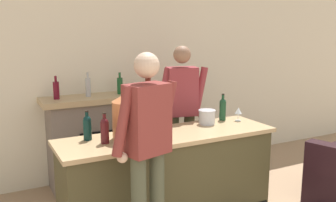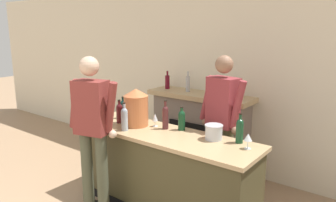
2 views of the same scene
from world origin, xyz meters
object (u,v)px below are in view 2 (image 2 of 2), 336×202
object	(u,v)px
wine_bottle_burgundy_dark	(123,108)
wine_glass_by_dispenser	(155,118)
potted_plant_corner	(91,125)
person_customer	(93,131)
wine_bottle_merlot_tall	(182,119)
ice_bucket_steel	(214,132)
person_bartender	(222,124)
copper_dispenser	(136,107)
wine_bottle_chardonnay_pale	(165,116)
wine_glass_near_bucket	(248,138)
wine_bottle_port_short	(124,118)
wine_bottle_riesling_slim	(240,130)
wine_bottle_rose_blush	(119,112)
fireplace_stone	(200,131)

from	to	relation	value
wine_bottle_burgundy_dark	wine_glass_by_dispenser	world-z (taller)	wine_bottle_burgundy_dark
potted_plant_corner	person_customer	distance (m)	2.78
potted_plant_corner	wine_bottle_merlot_tall	distance (m)	2.95
ice_bucket_steel	potted_plant_corner	bearing A→B (deg)	164.06
person_bartender	copper_dispenser	size ratio (longest dim) A/B	3.94
copper_dispenser	wine_bottle_burgundy_dark	size ratio (longest dim) A/B	1.58
wine_bottle_merlot_tall	wine_bottle_chardonnay_pale	world-z (taller)	wine_bottle_chardonnay_pale
wine_bottle_merlot_tall	wine_bottle_chardonnay_pale	distance (m)	0.20
wine_bottle_chardonnay_pale	wine_glass_near_bucket	bearing A→B (deg)	-1.34
wine_glass_by_dispenser	potted_plant_corner	bearing A→B (deg)	158.64
wine_bottle_port_short	wine_bottle_riesling_slim	size ratio (longest dim) A/B	1.06
wine_glass_near_bucket	wine_glass_by_dispenser	bearing A→B (deg)	179.01
wine_bottle_rose_blush	wine_glass_by_dispenser	size ratio (longest dim) A/B	1.82
wine_bottle_riesling_slim	wine_bottle_burgundy_dark	bearing A→B (deg)	-177.97
person_customer	person_bartender	size ratio (longest dim) A/B	1.01
potted_plant_corner	copper_dispenser	world-z (taller)	copper_dispenser
fireplace_stone	ice_bucket_steel	xyz separation A→B (m)	(0.85, -1.09, 0.43)
potted_plant_corner	wine_glass_near_bucket	size ratio (longest dim) A/B	4.34
wine_glass_near_bucket	wine_bottle_riesling_slim	bearing A→B (deg)	141.95
person_customer	wine_bottle_port_short	distance (m)	0.41
fireplace_stone	wine_glass_by_dispenser	distance (m)	1.21
ice_bucket_steel	person_bartender	bearing A→B (deg)	106.08
wine_glass_near_bucket	fireplace_stone	bearing A→B (deg)	137.99
fireplace_stone	wine_bottle_port_short	size ratio (longest dim) A/B	4.80
potted_plant_corner	wine_bottle_merlot_tall	world-z (taller)	wine_bottle_merlot_tall
copper_dispenser	wine_bottle_burgundy_dark	world-z (taller)	copper_dispenser
person_customer	wine_bottle_chardonnay_pale	size ratio (longest dim) A/B	5.29
wine_glass_by_dispenser	person_bartender	bearing A→B (deg)	30.66
wine_bottle_merlot_tall	wine_glass_near_bucket	world-z (taller)	wine_bottle_merlot_tall
person_bartender	wine_bottle_merlot_tall	xyz separation A→B (m)	(-0.36, -0.33, 0.06)
person_bartender	wine_bottle_burgundy_dark	world-z (taller)	person_bartender
wine_bottle_merlot_tall	wine_bottle_port_short	bearing A→B (deg)	-140.97
wine_bottle_chardonnay_pale	wine_glass_near_bucket	size ratio (longest dim) A/B	2.18
person_customer	copper_dispenser	distance (m)	0.65
wine_bottle_burgundy_dark	wine_glass_by_dispenser	size ratio (longest dim) A/B	1.78
potted_plant_corner	ice_bucket_steel	world-z (taller)	ice_bucket_steel
fireplace_stone	wine_glass_by_dispenser	xyz separation A→B (m)	(0.05, -1.12, 0.46)
wine_bottle_burgundy_dark	wine_bottle_chardonnay_pale	world-z (taller)	wine_bottle_chardonnay_pale
fireplace_stone	wine_bottle_port_short	bearing A→B (deg)	-95.38
fireplace_stone	person_bartender	xyz separation A→B (m)	(0.74, -0.71, 0.41)
wine_bottle_burgundy_dark	wine_glass_by_dispenser	xyz separation A→B (m)	(0.58, -0.03, -0.02)
person_bartender	ice_bucket_steel	world-z (taller)	person_bartender
wine_bottle_burgundy_dark	wine_bottle_port_short	distance (m)	0.54
person_customer	person_bartender	bearing A→B (deg)	49.63
person_bartender	ice_bucket_steel	distance (m)	0.40
wine_bottle_port_short	wine_glass_near_bucket	bearing A→B (deg)	12.73
person_bartender	wine_glass_near_bucket	world-z (taller)	person_bartender
person_bartender	wine_bottle_burgundy_dark	xyz separation A→B (m)	(-1.27, -0.38, 0.07)
ice_bucket_steel	wine_bottle_merlot_tall	size ratio (longest dim) A/B	0.70
copper_dispenser	wine_bottle_riesling_slim	bearing A→B (deg)	8.77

